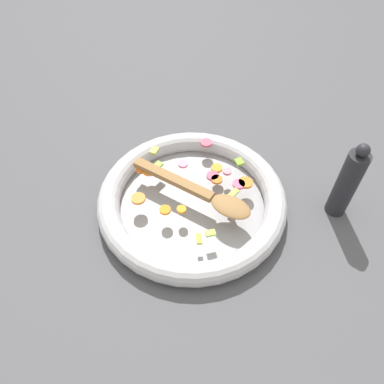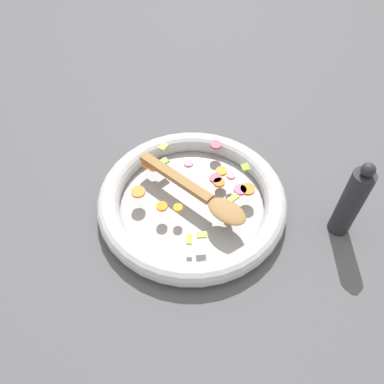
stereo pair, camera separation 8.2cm
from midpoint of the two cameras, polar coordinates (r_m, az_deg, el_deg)
name	(u,v)px [view 2 (the right image)]	position (r m, az deg, el deg)	size (l,w,h in m)	color
ground_plane	(192,206)	(0.86, 2.73, -2.28)	(4.00, 4.00, 0.00)	#4C4C51
skillet	(192,200)	(0.85, 2.78, -1.38)	(0.43, 0.43, 0.05)	gray
chopped_vegetables	(199,181)	(0.84, 3.89, 1.48)	(0.30, 0.28, 0.01)	orange
wooden_spoon	(201,194)	(0.80, 4.39, -0.56)	(0.27, 0.19, 0.01)	olive
pepper_mill	(351,202)	(0.83, 25.72, -1.57)	(0.04, 0.04, 0.20)	#232328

